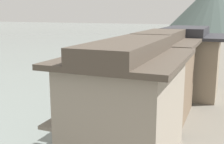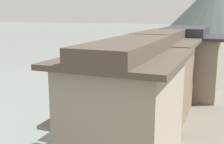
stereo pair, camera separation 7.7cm
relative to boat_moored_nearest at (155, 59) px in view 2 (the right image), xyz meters
The scene contains 13 objects.
boat_moored_nearest is the anchor object (origin of this frame).
boat_moored_second 19.83m from the boat_moored_nearest, 92.71° to the right, with size 4.88×3.13×0.55m.
boat_moored_far 11.90m from the boat_moored_nearest, 78.54° to the right, with size 1.56×5.16×0.39m.
boat_midriver_drifting 10.77m from the boat_moored_nearest, 94.69° to the left, with size 2.68×3.70×0.84m.
boat_midriver_upstream 15.87m from the boat_moored_nearest, 120.50° to the right, with size 4.08×2.41×0.47m.
boat_upstream_distant 24.39m from the boat_moored_nearest, 85.44° to the right, with size 1.26×4.42×0.43m.
house_waterfront_nearest 38.03m from the boat_moored_nearest, 78.26° to the right, with size 5.57×7.60×6.14m.
house_waterfront_second 30.96m from the boat_moored_nearest, 75.71° to the right, with size 5.33×6.25×6.14m.
house_waterfront_tall 24.98m from the boat_moored_nearest, 70.07° to the right, with size 7.00×6.45×6.14m.
mooring_post_dock_near 36.16m from the boat_moored_nearest, 82.70° to the right, with size 0.20×0.20×0.73m, color #473828.
mooring_post_dock_mid 29.72m from the boat_moored_nearest, 81.10° to the right, with size 0.20×0.20×0.91m, color #473828.
mooring_post_dock_far 22.13m from the boat_moored_nearest, 78.00° to the right, with size 0.20×0.20×0.80m, color #473828.
hill_far_west 95.02m from the boat_moored_nearest, 87.17° to the left, with size 44.75×44.75×22.87m, color #4C5B56.
Camera 2 is at (14.98, -8.70, 8.33)m, focal length 46.12 mm.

